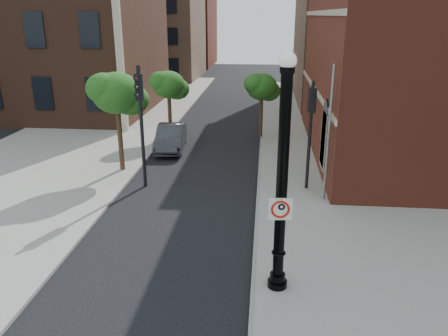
# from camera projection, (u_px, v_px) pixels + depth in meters

# --- Properties ---
(ground) EXTENTS (120.00, 120.00, 0.00)m
(ground) POSITION_uv_depth(u_px,v_px,m) (181.00, 287.00, 12.59)
(ground) COLOR black
(ground) RESTS_ON ground
(sidewalk_right) EXTENTS (8.00, 60.00, 0.12)m
(sidewalk_right) POSITION_uv_depth(u_px,v_px,m) (340.00, 173.00, 21.42)
(sidewalk_right) COLOR gray
(sidewalk_right) RESTS_ON ground
(sidewalk_left) EXTENTS (10.00, 50.00, 0.12)m
(sidewalk_left) POSITION_uv_depth(u_px,v_px,m) (102.00, 127.00, 30.27)
(sidewalk_left) COLOR gray
(sidewalk_left) RESTS_ON ground
(curb_edge) EXTENTS (0.10, 60.00, 0.14)m
(curb_edge) POSITION_uv_depth(u_px,v_px,m) (259.00, 170.00, 21.77)
(curb_edge) COLOR gray
(curb_edge) RESTS_ON ground
(bg_building_tan_a) EXTENTS (12.00, 12.00, 12.00)m
(bg_building_tan_a) POSITION_uv_depth(u_px,v_px,m) (150.00, 27.00, 52.98)
(bg_building_tan_a) COLOR #8B644B
(bg_building_tan_a) RESTS_ON ground
(bg_building_red) EXTENTS (12.00, 12.00, 10.00)m
(bg_building_red) POSITION_uv_depth(u_px,v_px,m) (174.00, 31.00, 66.46)
(bg_building_red) COLOR maroon
(bg_building_red) RESTS_ON ground
(bg_building_tan_b) EXTENTS (22.00, 14.00, 14.00)m
(bg_building_tan_b) POSITION_uv_depth(u_px,v_px,m) (431.00, 20.00, 37.00)
(bg_building_tan_b) COLOR #8B644B
(bg_building_tan_b) RESTS_ON ground
(lamppost) EXTENTS (0.56, 0.56, 6.62)m
(lamppost) POSITION_uv_depth(u_px,v_px,m) (282.00, 191.00, 11.45)
(lamppost) COLOR black
(lamppost) RESTS_ON ground
(no_parking_sign) EXTENTS (0.63, 0.10, 0.63)m
(no_parking_sign) POSITION_uv_depth(u_px,v_px,m) (281.00, 209.00, 11.45)
(no_parking_sign) COLOR white
(no_parking_sign) RESTS_ON ground
(parked_car) EXTENTS (1.92, 4.45, 1.43)m
(parked_car) POSITION_uv_depth(u_px,v_px,m) (171.00, 137.00, 25.22)
(parked_car) COLOR #313136
(parked_car) RESTS_ON ground
(traffic_signal_left) EXTENTS (0.40, 0.47, 5.43)m
(traffic_signal_left) POSITION_uv_depth(u_px,v_px,m) (140.00, 107.00, 18.76)
(traffic_signal_left) COLOR black
(traffic_signal_left) RESTS_ON ground
(traffic_signal_right) EXTENTS (0.34, 0.41, 4.86)m
(traffic_signal_right) POSITION_uv_depth(u_px,v_px,m) (311.00, 119.00, 18.40)
(traffic_signal_right) COLOR black
(traffic_signal_right) RESTS_ON ground
(utility_pole) EXTENTS (0.11, 0.11, 5.67)m
(utility_pole) POSITION_uv_depth(u_px,v_px,m) (328.00, 136.00, 17.41)
(utility_pole) COLOR #999999
(utility_pole) RESTS_ON ground
(street_tree_a) EXTENTS (2.73, 2.47, 4.91)m
(street_tree_a) POSITION_uv_depth(u_px,v_px,m) (118.00, 94.00, 20.60)
(street_tree_a) COLOR #322314
(street_tree_a) RESTS_ON ground
(street_tree_b) EXTENTS (2.34, 2.11, 4.22)m
(street_tree_b) POSITION_uv_depth(u_px,v_px,m) (169.00, 86.00, 26.69)
(street_tree_b) COLOR #322314
(street_tree_b) RESTS_ON ground
(street_tree_c) EXTENTS (2.26, 2.04, 4.07)m
(street_tree_c) POSITION_uv_depth(u_px,v_px,m) (262.00, 88.00, 26.69)
(street_tree_c) COLOR #322314
(street_tree_c) RESTS_ON ground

